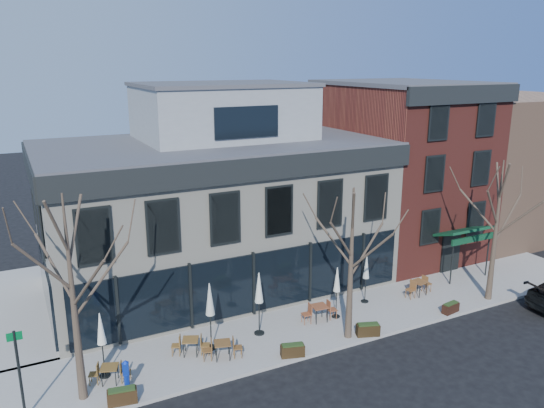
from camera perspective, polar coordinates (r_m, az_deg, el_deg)
name	(u,v)px	position (r m, az deg, el deg)	size (l,w,h in m)	color
ground	(253,318)	(27.02, -2.05, -12.15)	(120.00, 120.00, 0.00)	black
sidewalk_front	(332,321)	(26.73, 6.43, -12.38)	(33.50, 4.70, 0.15)	gray
sidewalk_side	(0,314)	(30.48, -27.18, -10.47)	(4.50, 12.00, 0.15)	gray
corner_building	(215,203)	(29.74, -6.10, 0.12)	(18.39, 10.39, 11.10)	beige
red_brick_building	(400,167)	(35.97, 13.56, 3.88)	(8.20, 11.78, 11.18)	maroon
bg_building	(494,162)	(43.79, 22.74, 4.23)	(12.00, 12.00, 10.00)	#8C664C
tree_corner	(73,297)	(20.40, -20.59, -9.37)	(3.93, 3.98, 7.92)	#382B21
tree_mid	(351,262)	(23.76, 8.52, -6.23)	(3.50, 3.55, 7.04)	#382B21
tree_right	(496,229)	(29.59, 22.97, -2.52)	(3.72, 3.77, 7.48)	#382B21
sign_pole	(19,370)	(21.05, -25.56, -15.78)	(0.50, 0.10, 3.40)	black
call_box	(126,375)	(21.84, -15.41, -17.29)	(0.27, 0.27, 1.34)	#0D2DB4
cafe_set_0	(110,373)	(22.66, -17.06, -16.95)	(1.67, 0.94, 0.86)	brown
cafe_set_1	(191,345)	(23.78, -8.75, -14.74)	(1.70, 1.07, 0.89)	brown
cafe_set_2	(223,348)	(23.34, -5.35, -15.20)	(1.77, 0.91, 0.91)	brown
cafe_set_3	(319,311)	(26.30, 5.11, -11.43)	(1.87, 0.81, 0.97)	brown
cafe_set_5	(419,286)	(29.96, 15.52, -8.52)	(1.87, 0.85, 0.96)	brown
umbrella_0	(101,332)	(22.37, -17.91, -13.00)	(0.44, 0.44, 2.77)	black
umbrella_1	(210,303)	(23.32, -6.70, -10.51)	(0.49, 0.49, 3.08)	black
umbrella_2	(259,291)	(24.35, -1.41, -9.35)	(0.49, 0.49, 3.03)	black
umbrella_3	(337,282)	(26.17, 7.00, -8.35)	(0.42, 0.42, 2.62)	black
umbrella_4	(366,270)	(28.01, 10.10, -6.97)	(0.41, 0.41, 2.56)	black
planter_0	(122,396)	(21.48, -15.81, -19.24)	(1.13, 0.60, 0.60)	#312010
planter_1	(293,350)	(23.50, 2.22, -15.43)	(1.09, 0.67, 0.57)	black
planter_2	(368,329)	(25.42, 10.28, -13.13)	(1.14, 0.76, 0.59)	black
planter_3	(451,308)	(28.54, 18.66, -10.51)	(0.99, 0.51, 0.53)	black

